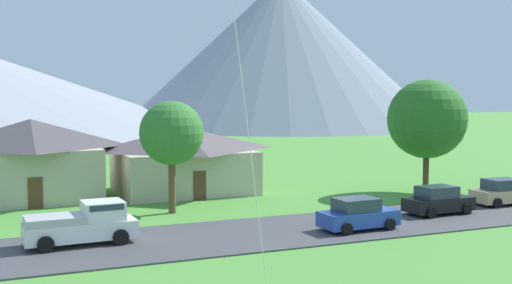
% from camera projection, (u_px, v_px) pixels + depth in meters
% --- Properties ---
extents(road_strip, '(160.00, 7.38, 0.08)m').
position_uv_depth(road_strip, '(156.00, 243.00, 30.11)').
color(road_strip, '#424247').
rests_on(road_strip, ground).
extents(mountain_east_ridge, '(86.13, 86.13, 23.67)m').
position_uv_depth(mountain_east_ridge, '(279.00, 76.00, 151.98)').
color(mountain_east_ridge, gray).
rests_on(mountain_east_ridge, ground).
extents(mountain_west_ridge, '(72.71, 72.71, 33.77)m').
position_uv_depth(mountain_west_ridge, '(281.00, 52.00, 141.77)').
color(mountain_west_ridge, gray).
rests_on(mountain_west_ridge, ground).
extents(house_leftmost, '(10.21, 8.59, 4.82)m').
position_uv_depth(house_leftmost, '(183.00, 158.00, 46.07)').
color(house_leftmost, beige).
rests_on(house_leftmost, ground).
extents(house_left_center, '(9.53, 7.83, 5.56)m').
position_uv_depth(house_left_center, '(31.00, 158.00, 42.43)').
color(house_left_center, beige).
rests_on(house_left_center, ground).
extents(tree_center, '(5.79, 5.79, 8.34)m').
position_uv_depth(tree_center, '(427.00, 119.00, 45.43)').
color(tree_center, '#4C3823').
rests_on(tree_center, ground).
extents(tree_right_of_center, '(3.90, 3.90, 6.86)m').
position_uv_depth(tree_right_of_center, '(172.00, 133.00, 37.55)').
color(tree_right_of_center, brown).
rests_on(tree_right_of_center, ground).
extents(parked_car_black_west_end, '(4.27, 2.22, 1.68)m').
position_uv_depth(parked_car_black_west_end, '(438.00, 201.00, 37.19)').
color(parked_car_black_west_end, black).
rests_on(parked_car_black_west_end, road_strip).
extents(parked_car_tan_mid_west, '(4.25, 2.18, 1.68)m').
position_uv_depth(parked_car_tan_mid_west, '(503.00, 192.00, 40.38)').
color(parked_car_tan_mid_west, tan).
rests_on(parked_car_tan_mid_west, road_strip).
extents(parked_car_blue_east_end, '(4.28, 2.23, 1.68)m').
position_uv_depth(parked_car_blue_east_end, '(358.00, 215.00, 32.88)').
color(parked_car_blue_east_end, '#2847A8').
rests_on(parked_car_blue_east_end, road_strip).
extents(pickup_truck_white_west_side, '(5.27, 2.47, 1.99)m').
position_uv_depth(pickup_truck_white_west_side, '(83.00, 223.00, 29.70)').
color(pickup_truck_white_west_side, white).
rests_on(pickup_truck_white_west_side, road_strip).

